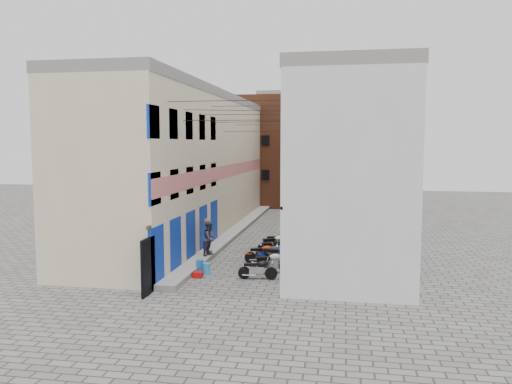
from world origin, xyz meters
The scene contains 21 objects.
ground centered at (0.00, 0.00, 0.00)m, with size 90.00×90.00×0.00m, color #575552.
plinth centered at (-2.05, 13.00, 0.12)m, with size 0.90×26.00×0.25m, color gray.
building_left centered at (-4.98, 12.95, 4.50)m, with size 5.10×27.00×9.00m.
building_right centered at (5.00, 13.00, 4.51)m, with size 5.94×26.00×9.00m.
building_far_brick_left centered at (-2.00, 28.00, 5.00)m, with size 6.00×6.00×10.00m, color brown.
building_far_brick_right centered at (3.00, 30.00, 4.00)m, with size 5.00×6.00×8.00m, color brown.
building_far_concrete centered at (0.00, 34.00, 5.50)m, with size 8.00×5.00×11.00m, color gray.
far_shopfront centered at (0.00, 25.20, 1.20)m, with size 2.00×0.30×2.40m, color black.
overhead_wires centered at (0.00, 7.64, 7.12)m, with size 5.80×13.02×1.32m.
motorcycle_a centered at (1.23, 2.43, 0.49)m, with size 0.53×1.68×0.97m, color black, non-canonical shape.
motorcycle_b centered at (1.66, 3.45, 0.55)m, with size 0.60×1.90×1.10m, color #B5B6BA, non-canonical shape.
motorcycle_c centered at (1.90, 4.47, 0.62)m, with size 0.68×2.16×1.25m, color #0B16A8, non-canonical shape.
motorcycle_d centered at (1.00, 5.30, 0.52)m, with size 0.57×1.81×1.05m, color #A4230B, non-canonical shape.
motorcycle_e centered at (1.45, 6.38, 0.60)m, with size 0.65×2.06×1.19m, color black, non-canonical shape.
motorcycle_f centered at (1.32, 7.47, 0.59)m, with size 0.64×2.02×1.17m, color silver, non-canonical shape.
motorcycle_g centered at (1.33, 8.46, 0.52)m, with size 0.57×1.81×1.05m, color black, non-canonical shape.
person_a centered at (-1.91, 5.98, 1.13)m, with size 0.64×0.42×1.76m, color brown.
person_b centered at (-1.70, 5.46, 1.09)m, with size 0.82×0.64×1.68m, color #2F3047.
water_jug_near centered at (-1.12, 2.83, 0.26)m, with size 0.33×0.33×0.51m, color #2B8CDB.
water_jug_far centered at (-1.55, 3.20, 0.28)m, with size 0.35×0.35×0.55m, color #236BAF.
red_crate centered at (-1.35, 2.22, 0.13)m, with size 0.42×0.31×0.26m, color #AA0C0C.
Camera 1 is at (4.79, -18.02, 5.78)m, focal length 35.00 mm.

